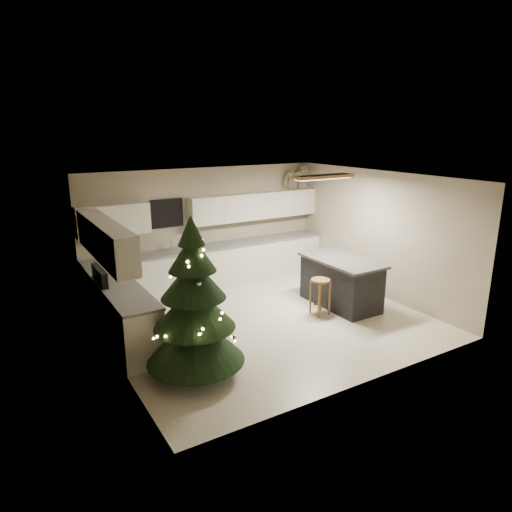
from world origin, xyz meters
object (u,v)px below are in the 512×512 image
at_px(rocking_horse, 296,177).
at_px(bar_stool, 320,288).
at_px(toddler, 202,299).
at_px(christmas_tree, 194,312).
at_px(island, 341,282).

bearing_deg(rocking_horse, bar_stool, 147.04).
bearing_deg(toddler, christmas_tree, -119.39).
height_order(christmas_tree, rocking_horse, rocking_horse).
bearing_deg(rocking_horse, island, 158.71).
bearing_deg(toddler, island, -17.52).
relative_size(christmas_tree, toddler, 2.78).
height_order(christmas_tree, toddler, christmas_tree).
bearing_deg(christmas_tree, toddler, 62.98).
distance_m(christmas_tree, toddler, 1.96).
xyz_separation_m(island, bar_stool, (-0.64, -0.15, 0.04)).
bearing_deg(bar_stool, toddler, 156.69).
distance_m(island, bar_stool, 0.66).
relative_size(bar_stool, toddler, 0.83).
xyz_separation_m(bar_stool, christmas_tree, (-2.90, -0.80, 0.43)).
bearing_deg(rocking_horse, christmas_tree, 122.09).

